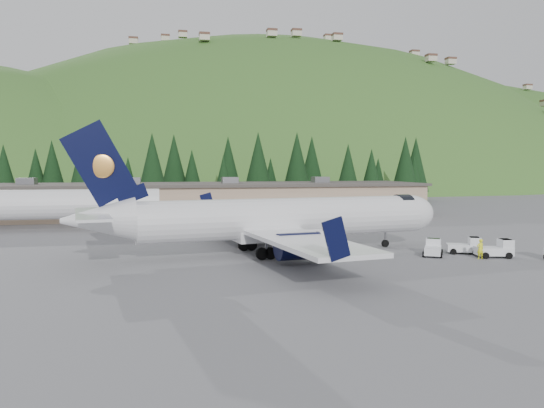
{
  "coord_description": "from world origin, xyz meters",
  "views": [
    {
      "loc": [
        -11.09,
        -45.63,
        7.69
      ],
      "look_at": [
        0.0,
        6.0,
        4.0
      ],
      "focal_mm": 35.0,
      "sensor_mm": 36.0,
      "label": 1
    }
  ],
  "objects_px": {
    "airliner": "(276,220)",
    "second_airliner": "(41,204)",
    "ramp_worker": "(480,249)",
    "terminal_building": "(198,199)",
    "baggage_tug_d": "(433,248)",
    "baggage_tug_a": "(497,249)",
    "baggage_tug_b": "(466,246)"
  },
  "relations": [
    {
      "from": "airliner",
      "to": "second_airliner",
      "type": "xyz_separation_m",
      "value": [
        -23.93,
        22.15,
        0.29
      ]
    },
    {
      "from": "second_airliner",
      "to": "ramp_worker",
      "type": "distance_m",
      "value": 49.18
    },
    {
      "from": "second_airliner",
      "to": "ramp_worker",
      "type": "height_order",
      "value": "second_airliner"
    },
    {
      "from": "airliner",
      "to": "terminal_building",
      "type": "bearing_deg",
      "value": 87.61
    },
    {
      "from": "airliner",
      "to": "baggage_tug_d",
      "type": "relative_size",
      "value": 11.54
    },
    {
      "from": "airliner",
      "to": "baggage_tug_a",
      "type": "relative_size",
      "value": 10.77
    },
    {
      "from": "baggage_tug_b",
      "to": "ramp_worker",
      "type": "distance_m",
      "value": 2.82
    },
    {
      "from": "baggage_tug_b",
      "to": "baggage_tug_d",
      "type": "height_order",
      "value": "baggage_tug_b"
    },
    {
      "from": "terminal_building",
      "to": "baggage_tug_a",
      "type": "bearing_deg",
      "value": -63.3
    },
    {
      "from": "baggage_tug_a",
      "to": "terminal_building",
      "type": "bearing_deg",
      "value": 129.69
    },
    {
      "from": "airliner",
      "to": "second_airliner",
      "type": "relative_size",
      "value": 1.25
    },
    {
      "from": "baggage_tug_b",
      "to": "airliner",
      "type": "bearing_deg",
      "value": -168.72
    },
    {
      "from": "second_airliner",
      "to": "terminal_building",
      "type": "relative_size",
      "value": 0.39
    },
    {
      "from": "baggage_tug_a",
      "to": "terminal_building",
      "type": "relative_size",
      "value": 0.04
    },
    {
      "from": "ramp_worker",
      "to": "baggage_tug_a",
      "type": "bearing_deg",
      "value": -169.63
    },
    {
      "from": "airliner",
      "to": "second_airliner",
      "type": "bearing_deg",
      "value": 128.82
    },
    {
      "from": "baggage_tug_a",
      "to": "baggage_tug_d",
      "type": "distance_m",
      "value": 5.26
    },
    {
      "from": "second_airliner",
      "to": "baggage_tug_a",
      "type": "bearing_deg",
      "value": -33.61
    },
    {
      "from": "second_airliner",
      "to": "baggage_tug_a",
      "type": "distance_m",
      "value": 50.5
    },
    {
      "from": "airliner",
      "to": "baggage_tug_b",
      "type": "bearing_deg",
      "value": -20.15
    },
    {
      "from": "terminal_building",
      "to": "baggage_tug_d",
      "type": "distance_m",
      "value": 45.36
    },
    {
      "from": "baggage_tug_a",
      "to": "terminal_building",
      "type": "distance_m",
      "value": 49.2
    },
    {
      "from": "baggage_tug_a",
      "to": "ramp_worker",
      "type": "relative_size",
      "value": 1.88
    },
    {
      "from": "second_airliner",
      "to": "baggage_tug_b",
      "type": "xyz_separation_m",
      "value": [
        40.57,
        -25.6,
        -2.65
      ]
    },
    {
      "from": "baggage_tug_a",
      "to": "baggage_tug_b",
      "type": "distance_m",
      "value": 2.72
    },
    {
      "from": "baggage_tug_b",
      "to": "baggage_tug_d",
      "type": "xyz_separation_m",
      "value": [
        -3.43,
        -0.31,
        -0.03
      ]
    },
    {
      "from": "airliner",
      "to": "terminal_building",
      "type": "xyz_separation_m",
      "value": [
        -4.02,
        38.15,
        -0.41
      ]
    },
    {
      "from": "baggage_tug_b",
      "to": "ramp_worker",
      "type": "height_order",
      "value": "ramp_worker"
    },
    {
      "from": "terminal_building",
      "to": "ramp_worker",
      "type": "distance_m",
      "value": 48.78
    },
    {
      "from": "baggage_tug_a",
      "to": "baggage_tug_d",
      "type": "relative_size",
      "value": 1.07
    },
    {
      "from": "airliner",
      "to": "baggage_tug_b",
      "type": "height_order",
      "value": "airliner"
    },
    {
      "from": "second_airliner",
      "to": "baggage_tug_b",
      "type": "relative_size",
      "value": 8.8
    }
  ]
}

